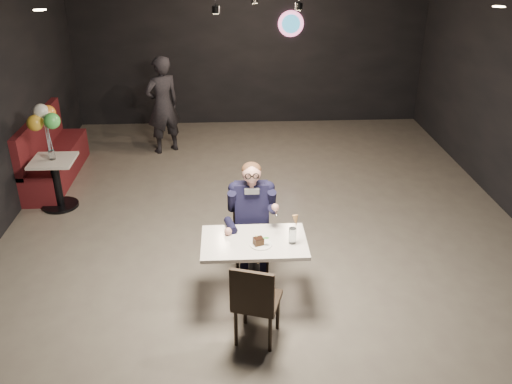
{
  "coord_description": "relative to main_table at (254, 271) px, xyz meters",
  "views": [
    {
      "loc": [
        -0.46,
        -6.4,
        3.69
      ],
      "look_at": [
        -0.17,
        -0.96,
        1.02
      ],
      "focal_mm": 38.0,
      "sensor_mm": 36.0,
      "label": 1
    }
  ],
  "objects": [
    {
      "name": "passerby",
      "position": [
        -1.39,
        4.49,
        0.49
      ],
      "size": [
        0.76,
        0.69,
        1.74
      ],
      "primitive_type": "imported",
      "rotation": [
        0.0,
        0.0,
        3.7
      ],
      "color": "black",
      "rests_on": "floor"
    },
    {
      "name": "balloon_bunch",
      "position": [
        -2.73,
        2.35,
        0.86
      ],
      "size": [
        0.4,
        0.4,
        0.67
      ],
      "primitive_type": "cube",
      "color": "gold",
      "rests_on": "balloon_vase"
    },
    {
      "name": "side_table",
      "position": [
        -2.73,
        2.35,
        -0.01
      ],
      "size": [
        0.59,
        0.59,
        0.74
      ],
      "primitive_type": "cube",
      "color": "white",
      "rests_on": "floor"
    },
    {
      "name": "dessert_plate",
      "position": [
        0.07,
        -0.09,
        0.38
      ],
      "size": [
        0.23,
        0.23,
        0.01
      ],
      "primitive_type": "cylinder",
      "color": "white",
      "rests_on": "main_table"
    },
    {
      "name": "wall_sign",
      "position": [
        1.02,
        6.03,
        1.62
      ],
      "size": [
        0.5,
        0.06,
        0.5
      ],
      "primitive_type": null,
      "color": "pink",
      "rests_on": "floor"
    },
    {
      "name": "sundae_glass",
      "position": [
        0.39,
        -0.06,
        0.46
      ],
      "size": [
        0.08,
        0.08,
        0.17
      ],
      "primitive_type": "cylinder",
      "color": "silver",
      "rests_on": "main_table"
    },
    {
      "name": "balloon_vase",
      "position": [
        -2.73,
        2.35,
        0.44
      ],
      "size": [
        0.09,
        0.09,
        0.14
      ],
      "primitive_type": "cylinder",
      "color": "silver",
      "rests_on": "side_table"
    },
    {
      "name": "booth_bench",
      "position": [
        -3.03,
        3.35,
        0.15
      ],
      "size": [
        0.53,
        2.11,
        1.06
      ],
      "primitive_type": "cube",
      "color": "#4C101A",
      "rests_on": "floor"
    },
    {
      "name": "seated_man",
      "position": [
        -0.0,
        0.55,
        0.34
      ],
      "size": [
        0.6,
        0.8,
        1.44
      ],
      "primitive_type": "cube",
      "color": "black",
      "rests_on": "floor"
    },
    {
      "name": "chair_far",
      "position": [
        -0.0,
        0.55,
        0.09
      ],
      "size": [
        0.42,
        0.46,
        0.92
      ],
      "primitive_type": "cube",
      "color": "black",
      "rests_on": "floor"
    },
    {
      "name": "main_table",
      "position": [
        0.0,
        0.0,
        0.0
      ],
      "size": [
        1.1,
        0.7,
        0.75
      ],
      "primitive_type": "cube",
      "color": "white",
      "rests_on": "floor"
    },
    {
      "name": "wafer_cone",
      "position": [
        0.43,
        -0.03,
        0.62
      ],
      "size": [
        0.07,
        0.07,
        0.12
      ],
      "primitive_type": "cone",
      "rotation": [
        0.0,
        0.0,
        0.26
      ],
      "color": "tan",
      "rests_on": "sundae_glass"
    },
    {
      "name": "mint_leaf",
      "position": [
        0.12,
        -0.1,
        0.47
      ],
      "size": [
        0.06,
        0.04,
        0.01
      ],
      "primitive_type": "ellipsoid",
      "color": "#2D872C",
      "rests_on": "cake_slice"
    },
    {
      "name": "chair_near",
      "position": [
        0.0,
        -0.61,
        0.09
      ],
      "size": [
        0.54,
        0.56,
        0.92
      ],
      "primitive_type": "cube",
      "rotation": [
        0.0,
        0.0,
        -0.3
      ],
      "color": "black",
      "rests_on": "floor"
    },
    {
      "name": "cake_slice",
      "position": [
        0.04,
        -0.09,
        0.42
      ],
      "size": [
        0.12,
        0.11,
        0.07
      ],
      "primitive_type": "cube",
      "rotation": [
        0.0,
        0.0,
        0.35
      ],
      "color": "black",
      "rests_on": "dessert_plate"
    },
    {
      "name": "floor",
      "position": [
        0.22,
        1.56,
        -0.38
      ],
      "size": [
        9.0,
        9.0,
        0.0
      ],
      "primitive_type": "plane",
      "color": "#6B6459",
      "rests_on": "ground"
    }
  ]
}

